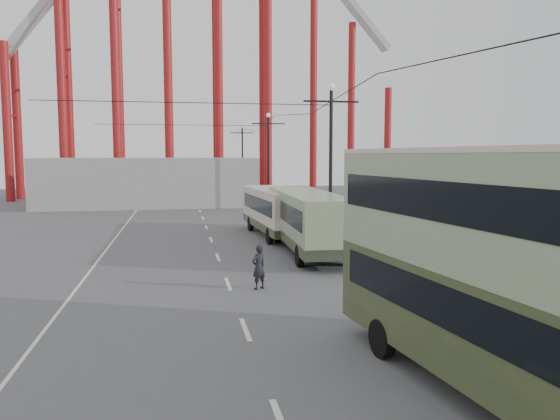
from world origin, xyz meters
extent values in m
plane|color=#515154|center=(0.00, 0.00, 0.00)|extent=(160.00, 160.00, 0.00)
cube|color=silver|center=(-1.00, 19.00, 0.01)|extent=(0.15, 82.00, 0.01)
cube|color=silver|center=(5.40, 20.00, 0.01)|extent=(0.12, 120.00, 0.01)
cube|color=silver|center=(-7.00, 20.00, 0.01)|extent=(0.12, 120.00, 0.01)
cylinder|color=black|center=(5.60, 18.00, 4.50)|extent=(0.20, 0.20, 9.00)
cylinder|color=black|center=(5.60, 18.00, 0.25)|extent=(0.44, 0.44, 0.50)
cube|color=black|center=(5.60, 18.00, 8.30)|extent=(3.20, 0.10, 0.10)
sphere|color=white|center=(5.60, 18.00, 9.10)|extent=(0.44, 0.44, 0.44)
cylinder|color=black|center=(5.60, 40.00, 4.50)|extent=(0.20, 0.20, 9.00)
cylinder|color=black|center=(5.60, 40.00, 0.25)|extent=(0.44, 0.44, 0.50)
cube|color=black|center=(5.60, 40.00, 8.30)|extent=(3.20, 0.10, 0.10)
sphere|color=white|center=(5.60, 40.00, 9.10)|extent=(0.44, 0.44, 0.44)
cylinder|color=black|center=(5.60, 62.00, 4.50)|extent=(0.20, 0.20, 9.00)
cylinder|color=black|center=(5.60, 62.00, 0.25)|extent=(0.44, 0.44, 0.50)
cube|color=black|center=(5.60, 62.00, 8.30)|extent=(3.20, 0.10, 0.10)
sphere|color=white|center=(5.60, 62.00, 9.10)|extent=(0.44, 0.44, 0.44)
cylinder|color=maroon|center=(-22.00, 55.00, 9.00)|extent=(1.00, 1.00, 18.00)
cylinder|color=maroon|center=(-22.00, 59.00, 9.00)|extent=(1.00, 1.00, 18.00)
cylinder|color=maroon|center=(-16.00, 55.00, 13.50)|extent=(1.00, 1.00, 27.00)
cylinder|color=maroon|center=(-16.00, 59.00, 13.50)|extent=(1.00, 1.00, 27.00)
cylinder|color=maroon|center=(-10.00, 55.00, 18.00)|extent=(1.00, 1.00, 36.00)
cylinder|color=maroon|center=(-10.00, 59.00, 18.00)|extent=(1.00, 1.00, 36.00)
cylinder|color=maroon|center=(-4.00, 55.00, 22.50)|extent=(1.00, 1.00, 45.00)
cylinder|color=maroon|center=(-4.00, 59.00, 22.50)|extent=(1.00, 1.00, 45.00)
cylinder|color=maroon|center=(14.00, 56.00, 15.00)|extent=(0.90, 0.90, 30.00)
cylinder|color=maroon|center=(19.00, 56.00, 11.00)|extent=(0.90, 0.90, 22.00)
cylinder|color=maroon|center=(24.00, 56.00, 7.00)|extent=(0.90, 0.90, 14.00)
cube|color=#ABABAF|center=(19.00, 56.00, 24.00)|extent=(9.89, 2.00, 10.87)
cube|color=gray|center=(-6.00, 47.00, 2.50)|extent=(22.00, 10.00, 5.00)
cube|color=#313C20|center=(3.75, -1.61, 1.68)|extent=(3.80, 10.41, 2.24)
cube|color=black|center=(3.75, -1.61, 2.14)|extent=(3.58, 8.39, 0.92)
cube|color=gray|center=(3.75, -1.61, 2.95)|extent=(3.82, 10.41, 0.31)
cube|color=gray|center=(3.75, -1.61, 4.22)|extent=(3.80, 10.41, 2.24)
cube|color=black|center=(3.75, -1.61, 4.32)|extent=(3.76, 9.81, 0.86)
cube|color=beige|center=(3.75, -1.61, 5.40)|extent=(3.82, 10.41, 0.12)
cylinder|color=black|center=(2.25, 1.07, 0.51)|extent=(0.41, 1.04, 1.02)
cylinder|color=black|center=(4.53, 1.36, 0.51)|extent=(0.41, 1.04, 1.02)
cube|color=gray|center=(3.97, 16.73, 1.84)|extent=(2.95, 11.61, 2.52)
cube|color=black|center=(3.97, 16.73, 2.26)|extent=(2.96, 10.35, 1.00)
cube|color=#313C20|center=(3.97, 16.73, 0.84)|extent=(2.98, 11.61, 0.52)
cube|color=gray|center=(3.97, 16.73, 3.18)|extent=(2.97, 11.61, 0.17)
cylinder|color=black|center=(2.87, 20.02, 0.52)|extent=(0.32, 1.06, 1.05)
cylinder|color=black|center=(5.24, 19.95, 0.52)|extent=(0.32, 1.06, 1.05)
cylinder|color=black|center=(2.67, 13.10, 0.52)|extent=(0.32, 1.06, 1.05)
cylinder|color=black|center=(5.04, 13.03, 0.52)|extent=(0.32, 1.06, 1.05)
cube|color=beige|center=(3.26, 22.88, 1.74)|extent=(3.09, 10.06, 2.38)
cube|color=black|center=(3.26, 22.88, 2.13)|extent=(3.06, 8.87, 0.94)
cube|color=#313C20|center=(3.26, 22.88, 0.79)|extent=(3.12, 10.06, 0.50)
cube|color=beige|center=(3.26, 22.88, 3.01)|extent=(3.11, 10.06, 0.16)
cylinder|color=black|center=(1.98, 25.38, 0.50)|extent=(0.34, 1.01, 0.99)
cylinder|color=black|center=(4.22, 25.52, 0.50)|extent=(0.34, 1.01, 0.99)
cylinder|color=black|center=(2.33, 19.84, 0.50)|extent=(0.34, 1.01, 0.99)
cylinder|color=black|center=(4.56, 19.98, 0.50)|extent=(0.34, 1.01, 0.99)
imported|color=black|center=(0.13, 8.92, 0.89)|extent=(0.77, 0.71, 1.78)
camera|label=1|loc=(-2.90, -12.09, 5.29)|focal=35.00mm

